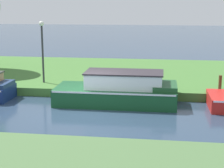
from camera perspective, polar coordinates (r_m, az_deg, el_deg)
name	(u,v)px	position (r m, az deg, el deg)	size (l,w,h in m)	color
ground_plane	(83,110)	(15.41, -4.51, -4.11)	(120.00, 120.00, 0.00)	#293B51
riverbank_far	(108,74)	(22.06, -0.67, 1.54)	(72.00, 10.00, 0.40)	#417131
forest_barge	(120,90)	(16.17, 1.17, -1.00)	(5.30, 2.09, 1.47)	#164926
lamp_post	(42,45)	(18.85, -10.75, 6.02)	(0.24, 0.24, 3.10)	#333338
mooring_post_near	(220,84)	(17.43, 16.40, 0.04)	(0.15, 0.15, 0.78)	#4E3920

